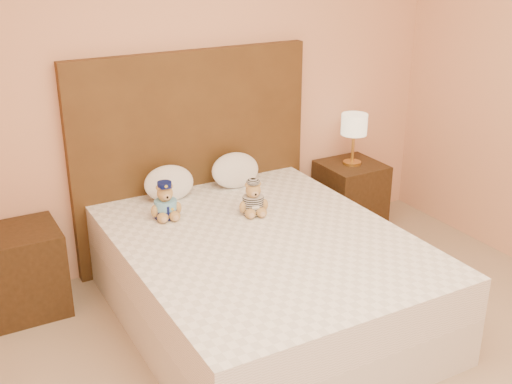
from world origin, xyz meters
The scene contains 10 objects.
room_walls centered at (0.00, 0.46, 1.81)m, with size 4.04×4.52×2.72m.
bed centered at (0.00, 1.20, 0.28)m, with size 1.60×2.00×0.55m.
headboard centered at (0.00, 2.21, 0.75)m, with size 1.75×0.08×1.50m, color #4F3417.
nightstand_left centered at (-1.25, 2.00, 0.28)m, with size 0.45×0.45×0.55m, color #392412.
nightstand_right centered at (1.25, 2.00, 0.28)m, with size 0.45×0.45×0.55m, color #392412.
lamp centered at (1.25, 2.00, 0.85)m, with size 0.20×0.20×0.40m.
teddy_police centered at (-0.40, 1.75, 0.67)m, with size 0.21×0.20×0.24m, color #A57140, non-canonical shape.
teddy_prisoner centered at (0.12, 1.54, 0.66)m, with size 0.20×0.19×0.22m, color #A57140, non-canonical shape.
pillow_left centered at (-0.26, 2.03, 0.67)m, with size 0.35×0.23×0.25m, color white.
pillow_right centered at (0.24, 2.03, 0.68)m, with size 0.36×0.23×0.26m, color white.
Camera 1 is at (-1.69, -1.76, 2.22)m, focal length 45.00 mm.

